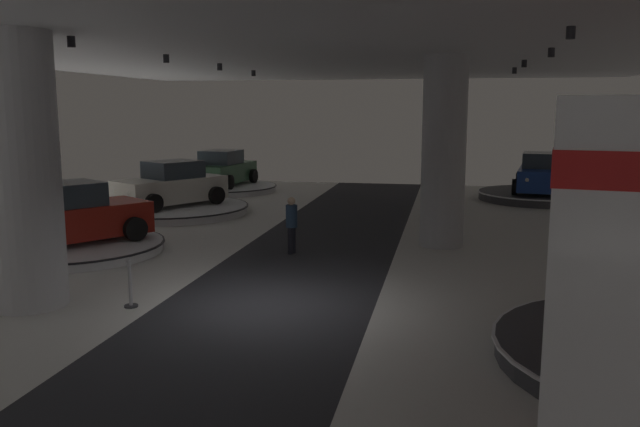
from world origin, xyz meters
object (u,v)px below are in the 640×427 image
object	(u,v)px
column_right	(444,152)
brand_sign_pylon	(605,303)
display_platform_far_left	(171,209)
display_car_mid_left	(69,216)
display_platform_deep_left	(223,188)
display_car_far_left	(171,186)
display_platform_mid_left	(72,247)
column_left	(21,172)
visitor_walking_near	(292,222)
display_car_deep_right	(541,174)
display_platform_deep_right	(540,196)
display_car_deep_left	(223,170)

from	to	relation	value
column_right	brand_sign_pylon	distance (m)	12.56
display_platform_far_left	display_car_mid_left	bearing A→B (deg)	-89.04
display_platform_deep_left	brand_sign_pylon	bearing A→B (deg)	-62.01
display_platform_far_left	display_car_far_left	world-z (taller)	display_car_far_left
display_platform_mid_left	display_car_far_left	bearing A→B (deg)	90.97
column_left	display_car_far_left	distance (m)	11.81
display_car_far_left	visitor_walking_near	world-z (taller)	display_car_far_left
display_platform_far_left	display_car_far_left	distance (m)	0.90
display_car_deep_right	display_platform_far_left	bearing A→B (deg)	-155.54
display_platform_far_left	column_left	bearing A→B (deg)	-79.87
brand_sign_pylon	display_platform_deep_right	size ratio (longest dim) A/B	0.77
display_car_deep_left	display_platform_far_left	size ratio (longest dim) A/B	0.74
display_platform_far_left	column_right	bearing A→B (deg)	-20.86
display_car_mid_left	display_car_deep_left	distance (m)	13.69
column_right	display_platform_mid_left	bearing A→B (deg)	-163.42
display_platform_deep_right	display_car_mid_left	distance (m)	19.66
column_left	column_right	world-z (taller)	same
display_car_deep_right	display_car_mid_left	distance (m)	19.67
column_right	display_platform_deep_right	bearing A→B (deg)	68.37
display_platform_deep_right	display_platform_far_left	xyz separation A→B (m)	(-14.41, -6.52, -0.03)
brand_sign_pylon	display_platform_deep_left	xyz separation A→B (m)	(-12.28, 23.10, -1.97)
brand_sign_pylon	visitor_walking_near	distance (m)	12.05
display_platform_mid_left	display_platform_deep_left	distance (m)	13.69
display_car_far_left	visitor_walking_near	size ratio (longest dim) A/B	2.85
display_car_deep_right	display_platform_mid_left	size ratio (longest dim) A/B	0.87
display_car_deep_right	brand_sign_pylon	bearing A→B (deg)	-96.12
brand_sign_pylon	visitor_walking_near	size ratio (longest dim) A/B	2.59
display_car_deep_right	display_car_deep_left	size ratio (longest dim) A/B	1.01
display_platform_deep_right	display_car_deep_right	distance (m)	0.93
brand_sign_pylon	display_car_mid_left	size ratio (longest dim) A/B	0.92
display_platform_mid_left	display_car_deep_right	bearing A→B (deg)	43.37
column_right	display_platform_deep_right	distance (m)	11.51
display_car_deep_right	display_platform_deep_left	world-z (taller)	display_car_deep_right
column_left	display_platform_far_left	distance (m)	11.95
column_right	display_platform_mid_left	xyz separation A→B (m)	(-10.14, -3.02, -2.59)
display_car_far_left	display_platform_deep_right	bearing A→B (deg)	24.30
column_right	visitor_walking_near	world-z (taller)	column_right
column_right	display_car_far_left	world-z (taller)	column_right
brand_sign_pylon	display_car_far_left	world-z (taller)	brand_sign_pylon
display_platform_deep_left	column_left	bearing A→B (deg)	-82.57
display_car_mid_left	display_car_far_left	world-z (taller)	display_car_far_left
brand_sign_pylon	display_car_mid_left	bearing A→B (deg)	141.58
display_car_deep_left	visitor_walking_near	distance (m)	14.16
display_car_mid_left	display_car_deep_left	world-z (taller)	display_car_deep_left
display_platform_mid_left	display_platform_deep_left	world-z (taller)	display_platform_deep_left
display_platform_deep_left	display_car_far_left	world-z (taller)	display_car_far_left
display_car_deep_right	display_platform_deep_right	bearing A→B (deg)	-98.70
display_platform_deep_right	display_car_far_left	distance (m)	15.81
display_platform_deep_right	display_platform_deep_left	distance (m)	14.74
display_platform_deep_right	visitor_walking_near	distance (m)	14.85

